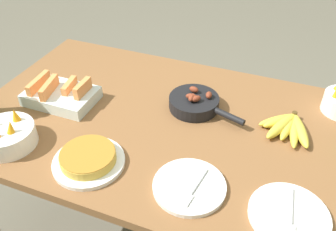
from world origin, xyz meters
The scene contains 9 objects.
ground_plane centered at (0.00, 0.00, 0.00)m, with size 14.00×14.00×0.00m, color #666051.
dining_table centered at (0.00, 0.00, 0.63)m, with size 1.54×0.93×0.72m.
banana_bunch centered at (0.43, 0.12, 0.74)m, with size 0.21×0.20×0.04m.
melon_tray centered at (-0.46, -0.03, 0.75)m, with size 0.28×0.19×0.10m.
skillet centered at (0.07, 0.12, 0.75)m, with size 0.32×0.20×0.08m.
frittata_plate_center centered at (-0.17, -0.31, 0.74)m, with size 0.24×0.24×0.05m.
empty_plate_near_front centered at (0.18, -0.28, 0.73)m, with size 0.23×0.23×0.02m.
empty_plate_far_left centered at (0.48, -0.28, 0.73)m, with size 0.23×0.23×0.02m.
fruit_bowl_citrus centered at (-0.48, -0.32, 0.76)m, with size 0.20×0.20×0.13m.
Camera 1 is at (0.39, -0.99, 1.59)m, focal length 38.00 mm.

